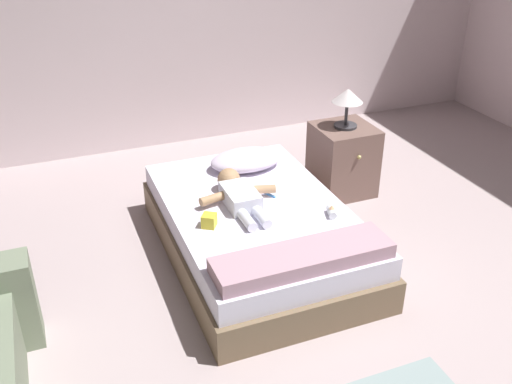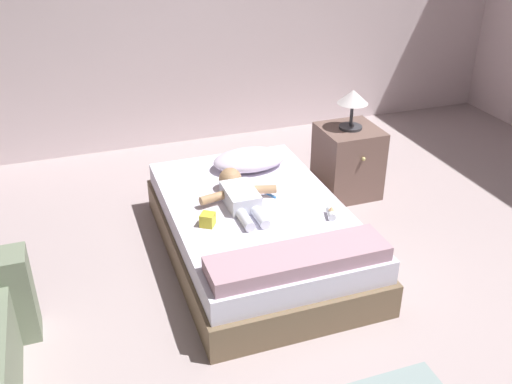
# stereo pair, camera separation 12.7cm
# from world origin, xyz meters

# --- Properties ---
(ground_plane) EXTENTS (8.00, 8.00, 0.00)m
(ground_plane) POSITION_xyz_m (0.00, 0.00, 0.00)
(ground_plane) COLOR #AF9C9E
(bed) EXTENTS (1.11, 1.75, 0.37)m
(bed) POSITION_xyz_m (-0.28, 0.93, 0.18)
(bed) COLOR brown
(bed) RESTS_ON ground_plane
(pillow) EXTENTS (0.53, 0.34, 0.13)m
(pillow) POSITION_xyz_m (-0.14, 1.47, 0.43)
(pillow) COLOR silver
(pillow) RESTS_ON bed
(baby) EXTENTS (0.52, 0.63, 0.15)m
(baby) POSITION_xyz_m (-0.37, 1.01, 0.42)
(baby) COLOR silver
(baby) RESTS_ON bed
(toothbrush) EXTENTS (0.08, 0.15, 0.02)m
(toothbrush) POSITION_xyz_m (-0.16, 1.05, 0.37)
(toothbrush) COLOR #3F8ADD
(toothbrush) RESTS_ON bed
(nightstand) EXTENTS (0.43, 0.46, 0.55)m
(nightstand) POSITION_xyz_m (0.68, 1.50, 0.27)
(nightstand) COLOR brown
(nightstand) RESTS_ON ground_plane
(lamp) EXTENTS (0.23, 0.23, 0.30)m
(lamp) POSITION_xyz_m (0.68, 1.50, 0.77)
(lamp) COLOR #333338
(lamp) RESTS_ON nightstand
(blanket) EXTENTS (1.00, 0.27, 0.08)m
(blanket) POSITION_xyz_m (-0.28, 0.24, 0.41)
(blanket) COLOR #B58B9A
(blanket) RESTS_ON bed
(toy_block) EXTENTS (0.11, 0.11, 0.08)m
(toy_block) POSITION_xyz_m (-0.63, 0.80, 0.41)
(toy_block) COLOR yellow
(toy_block) RESTS_ON bed
(baby_bottle) EXTENTS (0.08, 0.12, 0.07)m
(baby_bottle) POSITION_xyz_m (0.11, 0.64, 0.39)
(baby_bottle) COLOR white
(baby_bottle) RESTS_ON bed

